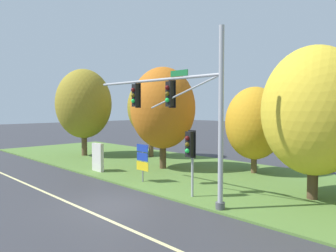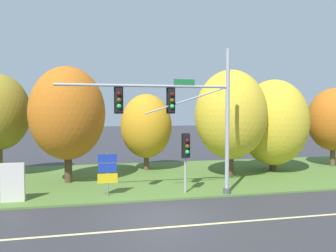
# 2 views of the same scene
# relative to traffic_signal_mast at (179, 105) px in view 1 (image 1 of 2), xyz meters

# --- Properties ---
(ground_plane) EXTENTS (160.00, 160.00, 0.00)m
(ground_plane) POSITION_rel_traffic_signal_mast_xyz_m (-1.68, -2.83, -4.56)
(ground_plane) COLOR #333338
(lane_stripe) EXTENTS (36.00, 0.16, 0.01)m
(lane_stripe) POSITION_rel_traffic_signal_mast_xyz_m (-1.68, -4.03, -4.56)
(lane_stripe) COLOR beige
(lane_stripe) RESTS_ON ground
(grass_verge) EXTENTS (48.00, 11.50, 0.10)m
(grass_verge) POSITION_rel_traffic_signal_mast_xyz_m (-1.68, 5.42, -4.51)
(grass_verge) COLOR #517533
(grass_verge) RESTS_ON ground
(traffic_signal_mast) EXTENTS (9.01, 0.49, 7.73)m
(traffic_signal_mast) POSITION_rel_traffic_signal_mast_xyz_m (0.00, 0.00, 0.00)
(traffic_signal_mast) COLOR #9EA0A5
(traffic_signal_mast) RESTS_ON grass_verge
(pedestrian_signal_near_kerb) EXTENTS (0.46, 0.55, 3.24)m
(pedestrian_signal_near_kerb) POSITION_rel_traffic_signal_mast_xyz_m (0.27, 0.46, -2.10)
(pedestrian_signal_near_kerb) COLOR #9EA0A5
(pedestrian_signal_near_kerb) RESTS_ON grass_verge
(route_sign_post) EXTENTS (1.04, 0.08, 2.24)m
(route_sign_post) POSITION_rel_traffic_signal_mast_xyz_m (-3.87, 0.92, -3.12)
(route_sign_post) COLOR slate
(route_sign_post) RESTS_ON grass_verge
(tree_nearest_road) EXTENTS (4.96, 4.96, 7.78)m
(tree_nearest_road) POSITION_rel_traffic_signal_mast_xyz_m (-15.74, 3.89, 0.20)
(tree_nearest_road) COLOR brown
(tree_nearest_road) RESTS_ON grass_verge
(tree_left_of_mast) EXTENTS (4.13, 4.13, 6.94)m
(tree_left_of_mast) POSITION_rel_traffic_signal_mast_xyz_m (-10.91, 7.71, -0.12)
(tree_left_of_mast) COLOR brown
(tree_left_of_mast) RESTS_ON grass_verge
(tree_behind_signpost) EXTENTS (4.60, 4.60, 7.18)m
(tree_behind_signpost) POSITION_rel_traffic_signal_mast_xyz_m (-6.16, 4.68, -0.17)
(tree_behind_signpost) COLOR #4C3823
(tree_behind_signpost) RESTS_ON grass_verge
(tree_mid_verge) EXTENTS (3.83, 3.83, 5.69)m
(tree_mid_verge) POSITION_rel_traffic_signal_mast_xyz_m (-0.77, 7.91, -1.17)
(tree_mid_verge) COLOR brown
(tree_mid_verge) RESTS_ON grass_verge
(tree_tall_centre) EXTENTS (4.84, 4.84, 7.21)m
(tree_tall_centre) POSITION_rel_traffic_signal_mast_xyz_m (4.49, 4.42, -0.29)
(tree_tall_centre) COLOR #4C3823
(tree_tall_centre) RESTS_ON grass_verge
(info_kiosk) EXTENTS (1.10, 0.24, 1.90)m
(info_kiosk) POSITION_rel_traffic_signal_mast_xyz_m (-8.45, 0.77, -3.52)
(info_kiosk) COLOR beige
(info_kiosk) RESTS_ON grass_verge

